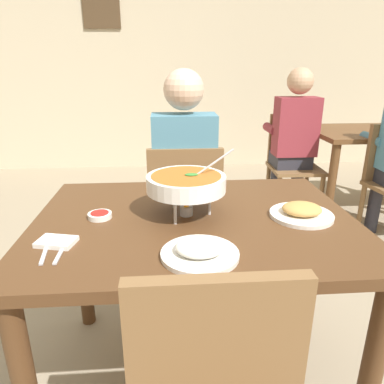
# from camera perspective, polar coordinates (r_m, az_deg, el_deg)

# --- Properties ---
(ground_plane) EXTENTS (16.00, 16.00, 0.00)m
(ground_plane) POSITION_cam_1_polar(r_m,az_deg,el_deg) (1.82, 0.40, -26.99)
(ground_plane) COLOR gray
(cafe_rear_partition) EXTENTS (10.00, 0.10, 3.00)m
(cafe_rear_partition) POSITION_cam_1_polar(r_m,az_deg,el_deg) (4.86, -3.32, 21.70)
(cafe_rear_partition) COLOR beige
(cafe_rear_partition) RESTS_ON ground_plane
(picture_frame_hung) EXTENTS (0.44, 0.03, 0.56)m
(picture_frame_hung) POSITION_cam_1_polar(r_m,az_deg,el_deg) (4.90, -14.39, 27.27)
(picture_frame_hung) COLOR #4C3823
(dining_table_main) EXTENTS (1.22, 0.91, 0.77)m
(dining_table_main) POSITION_cam_1_polar(r_m,az_deg,el_deg) (1.42, 0.46, -8.35)
(dining_table_main) COLOR #51331C
(dining_table_main) RESTS_ON ground_plane
(chair_diner_main) EXTENTS (0.44, 0.44, 0.90)m
(chair_diner_main) POSITION_cam_1_polar(r_m,az_deg,el_deg) (2.15, -1.19, -2.61)
(chair_diner_main) COLOR brown
(chair_diner_main) RESTS_ON ground_plane
(diner_main) EXTENTS (0.40, 0.45, 1.31)m
(diner_main) POSITION_cam_1_polar(r_m,az_deg,el_deg) (2.10, -1.29, 3.69)
(diner_main) COLOR #2D2D38
(diner_main) RESTS_ON ground_plane
(curry_bowl) EXTENTS (0.33, 0.30, 0.26)m
(curry_bowl) POSITION_cam_1_polar(r_m,az_deg,el_deg) (1.34, -0.94, 1.37)
(curry_bowl) COLOR silver
(curry_bowl) RESTS_ON dining_table_main
(rice_plate) EXTENTS (0.24, 0.24, 0.06)m
(rice_plate) POSITION_cam_1_polar(r_m,az_deg,el_deg) (1.09, 1.27, -9.35)
(rice_plate) COLOR white
(rice_plate) RESTS_ON dining_table_main
(appetizer_plate) EXTENTS (0.24, 0.24, 0.06)m
(appetizer_plate) POSITION_cam_1_polar(r_m,az_deg,el_deg) (1.43, 17.13, -3.07)
(appetizer_plate) COLOR white
(appetizer_plate) RESTS_ON dining_table_main
(sauce_dish) EXTENTS (0.09, 0.09, 0.02)m
(sauce_dish) POSITION_cam_1_polar(r_m,az_deg,el_deg) (1.40, -14.53, -3.61)
(sauce_dish) COLOR white
(sauce_dish) RESTS_ON dining_table_main
(napkin_folded) EXTENTS (0.14, 0.11, 0.02)m
(napkin_folded) POSITION_cam_1_polar(r_m,az_deg,el_deg) (1.25, -20.87, -7.46)
(napkin_folded) COLOR white
(napkin_folded) RESTS_ON dining_table_main
(fork_utensil) EXTENTS (0.04, 0.17, 0.01)m
(fork_utensil) POSITION_cam_1_polar(r_m,az_deg,el_deg) (1.21, -22.39, -8.67)
(fork_utensil) COLOR silver
(fork_utensil) RESTS_ON dining_table_main
(spoon_utensil) EXTENTS (0.01, 0.17, 0.01)m
(spoon_utensil) POSITION_cam_1_polar(r_m,az_deg,el_deg) (1.20, -20.10, -8.72)
(spoon_utensil) COLOR silver
(spoon_utensil) RESTS_ON dining_table_main
(dining_table_far) EXTENTS (1.00, 0.80, 0.77)m
(dining_table_far) POSITION_cam_1_polar(r_m,az_deg,el_deg) (3.62, 26.00, 6.69)
(dining_table_far) COLOR brown
(dining_table_far) RESTS_ON ground_plane
(chair_bg_middle) EXTENTS (0.45, 0.45, 0.90)m
(chair_bg_middle) POSITION_cam_1_polar(r_m,az_deg,el_deg) (3.45, 15.83, 5.24)
(chair_bg_middle) COLOR brown
(chair_bg_middle) RESTS_ON ground_plane
(patron_bg_middle) EXTENTS (0.40, 0.45, 1.31)m
(patron_bg_middle) POSITION_cam_1_polar(r_m,az_deg,el_deg) (3.31, 15.95, 8.85)
(patron_bg_middle) COLOR #2D2D38
(patron_bg_middle) RESTS_ON ground_plane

